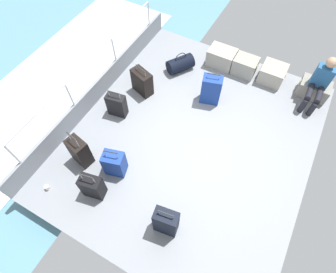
{
  "coord_description": "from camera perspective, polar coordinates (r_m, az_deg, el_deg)",
  "views": [
    {
      "loc": [
        0.95,
        -2.71,
        4.5
      ],
      "look_at": [
        -0.33,
        -0.36,
        0.25
      ],
      "focal_mm": 29.28,
      "sensor_mm": 36.0,
      "label": 1
    }
  ],
  "objects": [
    {
      "name": "cargo_crate_1",
      "position": [
        6.5,
        15.7,
        13.95
      ],
      "size": [
        0.54,
        0.4,
        0.4
      ],
      "color": "gray",
      "rests_on": "ground_plane"
    },
    {
      "name": "railing_port",
      "position": [
        5.56,
        -15.46,
        13.43
      ],
      "size": [
        0.04,
        4.2,
        1.02
      ],
      "color": "silver",
      "rests_on": "ground_plane"
    },
    {
      "name": "suitcase_1",
      "position": [
        5.69,
        8.95,
        9.62
      ],
      "size": [
        0.45,
        0.35,
        0.76
      ],
      "color": "navy",
      "rests_on": "ground_plane"
    },
    {
      "name": "suitcase_0",
      "position": [
        5.05,
        -17.89,
        -3.0
      ],
      "size": [
        0.4,
        0.31,
        0.82
      ],
      "color": "black",
      "rests_on": "ground_plane"
    },
    {
      "name": "suitcase_5",
      "position": [
        5.85,
        -5.41,
        11.23
      ],
      "size": [
        0.51,
        0.37,
        0.66
      ],
      "color": "black",
      "rests_on": "ground_plane"
    },
    {
      "name": "suitcase_3",
      "position": [
        5.54,
        -10.61,
        6.45
      ],
      "size": [
        0.4,
        0.25,
        0.64
      ],
      "color": "black",
      "rests_on": "ground_plane"
    },
    {
      "name": "sea_wake",
      "position": [
        7.18,
        -22.45,
        10.22
      ],
      "size": [
        12.0,
        12.0,
        0.01
      ],
      "color": "#598C9E",
      "rests_on": "ground_plane"
    },
    {
      "name": "suitcase_2",
      "position": [
        4.84,
        -11.07,
        -5.51
      ],
      "size": [
        0.41,
        0.34,
        0.67
      ],
      "color": "navy",
      "rests_on": "ground_plane"
    },
    {
      "name": "duffel_bag",
      "position": [
        6.38,
        2.58,
        14.86
      ],
      "size": [
        0.59,
        0.67,
        0.47
      ],
      "color": "black",
      "rests_on": "ground_plane"
    },
    {
      "name": "cargo_crate_0",
      "position": [
        6.58,
        11.05,
        15.85
      ],
      "size": [
        0.63,
        0.44,
        0.41
      ],
      "color": "#9E9989",
      "rests_on": "ground_plane"
    },
    {
      "name": "ground_plane",
      "position": [
        5.37,
        4.95,
        -0.22
      ],
      "size": [
        4.4,
        5.2,
        0.06
      ],
      "primitive_type": "cube",
      "color": "gray"
    },
    {
      "name": "suitcase_4",
      "position": [
        4.31,
        -0.4,
        -17.35
      ],
      "size": [
        0.39,
        0.26,
        0.78
      ],
      "color": "black",
      "rests_on": "ground_plane"
    },
    {
      "name": "suitcase_6",
      "position": [
        4.74,
        -15.46,
        -10.02
      ],
      "size": [
        0.39,
        0.28,
        0.7
      ],
      "color": "black",
      "rests_on": "ground_plane"
    },
    {
      "name": "passenger_seated",
      "position": [
        6.22,
        29.08,
        9.82
      ],
      "size": [
        0.34,
        0.66,
        1.05
      ],
      "color": "#26598C",
      "rests_on": "ground_plane"
    },
    {
      "name": "cargo_crate_2",
      "position": [
        6.53,
        20.91,
        12.12
      ],
      "size": [
        0.55,
        0.5,
        0.37
      ],
      "color": "#9E9989",
      "rests_on": "ground_plane"
    },
    {
      "name": "gunwale_port",
      "position": [
        5.95,
        -14.23,
        9.63
      ],
      "size": [
        0.06,
        5.2,
        0.45
      ],
      "primitive_type": "cube",
      "color": "gray",
      "rests_on": "ground_plane"
    },
    {
      "name": "paper_cup",
      "position": [
        5.23,
        -23.83,
        -9.66
      ],
      "size": [
        0.08,
        0.08,
        0.1
      ],
      "primitive_type": "cylinder",
      "color": "white",
      "rests_on": "ground_plane"
    },
    {
      "name": "cargo_crate_3",
      "position": [
        6.59,
        28.06,
        8.7
      ],
      "size": [
        0.63,
        0.41,
        0.35
      ],
      "color": "gray",
      "rests_on": "ground_plane"
    }
  ]
}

